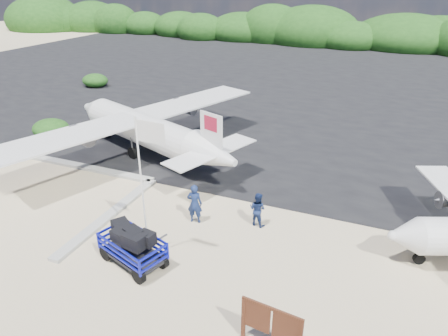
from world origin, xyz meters
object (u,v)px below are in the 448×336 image
Objects in this scene: baggage_cart at (134,263)px; crew_a at (195,204)px; flagpole at (149,255)px; aircraft_small at (268,80)px; crew_b at (257,209)px.

baggage_cart is 1.50× the size of crew_a.
baggage_cart is 0.66m from flagpole.
aircraft_small is (-4.57, 26.20, -0.91)m from crew_a.
crew_b is (3.44, 4.20, 0.77)m from baggage_cart.
flagpole reaches higher than baggage_cart.
flagpole is at bearing 66.08° from crew_a.
crew_a is 0.24× the size of aircraft_small.
aircraft_small is (-3.94, 28.98, 0.00)m from flagpole.
flagpole is (0.24, 0.62, 0.00)m from baggage_cart.
flagpole reaches higher than crew_b.
crew_b is at bearing -173.77° from crew_a.
baggage_cart is 3.63m from crew_a.
crew_b reaches higher than aircraft_small.
crew_b is at bearing 84.18° from aircraft_small.
aircraft_small is (-7.14, 25.39, -0.77)m from crew_b.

